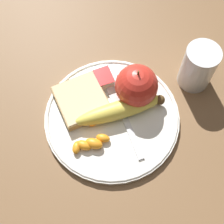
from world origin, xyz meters
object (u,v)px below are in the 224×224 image
at_px(plate, 112,117).
at_px(apple, 136,86).
at_px(fork, 123,114).
at_px(bread_slice, 81,100).
at_px(juice_glass, 198,68).
at_px(jam_packet, 104,78).
at_px(banana, 121,111).

height_order(plate, apple, apple).
distance_m(plate, apple, 0.08).
relative_size(plate, fork, 1.59).
height_order(bread_slice, fork, bread_slice).
relative_size(juice_glass, bread_slice, 0.94).
relative_size(apple, fork, 0.55).
distance_m(bread_slice, jam_packet, 0.07).
bearing_deg(plate, juice_glass, 96.82).
distance_m(plate, bread_slice, 0.07).
bearing_deg(bread_slice, jam_packet, 117.64).
bearing_deg(fork, bread_slice, 53.92).
xyz_separation_m(banana, fork, (-0.00, 0.00, -0.02)).
bearing_deg(plate, fork, 82.12).
bearing_deg(plate, apple, 112.67).
relative_size(apple, banana, 0.51).
height_order(juice_glass, jam_packet, juice_glass).
bearing_deg(apple, plate, -67.33).
bearing_deg(bread_slice, fork, 51.93).
bearing_deg(juice_glass, banana, -81.31).
height_order(banana, jam_packet, banana).
distance_m(juice_glass, banana, 0.18).
relative_size(banana, jam_packet, 4.45).
height_order(plate, fork, fork).
bearing_deg(apple, fork, -53.37).
xyz_separation_m(juice_glass, apple, (-0.00, -0.13, 0.01)).
height_order(apple, banana, apple).
xyz_separation_m(plate, juice_glass, (-0.02, 0.19, 0.04)).
relative_size(plate, jam_packet, 6.50).
relative_size(juice_glass, apple, 1.04).
distance_m(banana, fork, 0.02).
bearing_deg(bread_slice, banana, 49.41).
relative_size(plate, juice_glass, 2.77).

